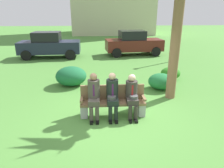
{
  "coord_description": "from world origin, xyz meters",
  "views": [
    {
      "loc": [
        -0.53,
        -5.37,
        2.94
      ],
      "look_at": [
        -0.13,
        0.5,
        0.85
      ],
      "focal_mm": 32.94,
      "sensor_mm": 36.0,
      "label": 1
    }
  ],
  "objects_px": {
    "parked_car_far": "(133,43)",
    "parked_car_near": "(49,45)",
    "seated_man_left": "(94,94)",
    "seated_man_middle": "(112,93)",
    "street_lamp": "(179,27)",
    "seated_man_right": "(132,94)",
    "shrub_near_bench": "(71,76)",
    "park_bench": "(113,102)",
    "shrub_far_lawn": "(170,73)",
    "shrub_mid_lawn": "(161,81)"
  },
  "relations": [
    {
      "from": "shrub_far_lawn",
      "to": "parked_car_near",
      "type": "height_order",
      "value": "parked_car_near"
    },
    {
      "from": "seated_man_middle",
      "to": "street_lamp",
      "type": "relative_size",
      "value": 0.4
    },
    {
      "from": "seated_man_middle",
      "to": "shrub_mid_lawn",
      "type": "distance_m",
      "value": 3.03
    },
    {
      "from": "shrub_far_lawn",
      "to": "parked_car_near",
      "type": "bearing_deg",
      "value": 141.89
    },
    {
      "from": "seated_man_middle",
      "to": "park_bench",
      "type": "bearing_deg",
      "value": 81.09
    },
    {
      "from": "shrub_mid_lawn",
      "to": "parked_car_far",
      "type": "bearing_deg",
      "value": 89.75
    },
    {
      "from": "shrub_near_bench",
      "to": "street_lamp",
      "type": "distance_m",
      "value": 7.43
    },
    {
      "from": "shrub_mid_lawn",
      "to": "parked_car_near",
      "type": "bearing_deg",
      "value": 131.99
    },
    {
      "from": "park_bench",
      "to": "seated_man_middle",
      "type": "height_order",
      "value": "seated_man_middle"
    },
    {
      "from": "seated_man_right",
      "to": "shrub_mid_lawn",
      "type": "distance_m",
      "value": 2.67
    },
    {
      "from": "shrub_mid_lawn",
      "to": "street_lamp",
      "type": "height_order",
      "value": "street_lamp"
    },
    {
      "from": "parked_car_far",
      "to": "park_bench",
      "type": "bearing_deg",
      "value": -103.31
    },
    {
      "from": "parked_car_near",
      "to": "parked_car_far",
      "type": "relative_size",
      "value": 0.98
    },
    {
      "from": "parked_car_near",
      "to": "seated_man_middle",
      "type": "bearing_deg",
      "value": -67.06
    },
    {
      "from": "park_bench",
      "to": "shrub_mid_lawn",
      "type": "height_order",
      "value": "park_bench"
    },
    {
      "from": "park_bench",
      "to": "seated_man_left",
      "type": "distance_m",
      "value": 0.64
    },
    {
      "from": "park_bench",
      "to": "seated_man_middle",
      "type": "distance_m",
      "value": 0.34
    },
    {
      "from": "park_bench",
      "to": "parked_car_far",
      "type": "relative_size",
      "value": 0.47
    },
    {
      "from": "park_bench",
      "to": "parked_car_near",
      "type": "distance_m",
      "value": 9.06
    },
    {
      "from": "parked_car_far",
      "to": "parked_car_near",
      "type": "bearing_deg",
      "value": -174.72
    },
    {
      "from": "parked_car_near",
      "to": "seated_man_left",
      "type": "bearing_deg",
      "value": -70.15
    },
    {
      "from": "shrub_far_lawn",
      "to": "parked_car_far",
      "type": "xyz_separation_m",
      "value": [
        -0.78,
        5.59,
        0.56
      ]
    },
    {
      "from": "park_bench",
      "to": "shrub_near_bench",
      "type": "bearing_deg",
      "value": 119.62
    },
    {
      "from": "park_bench",
      "to": "seated_man_left",
      "type": "relative_size",
      "value": 1.43
    },
    {
      "from": "seated_man_middle",
      "to": "street_lamp",
      "type": "bearing_deg",
      "value": 57.26
    },
    {
      "from": "park_bench",
      "to": "seated_man_right",
      "type": "xyz_separation_m",
      "value": [
        0.54,
        -0.14,
        0.28
      ]
    },
    {
      "from": "seated_man_right",
      "to": "shrub_mid_lawn",
      "type": "xyz_separation_m",
      "value": [
        1.52,
        2.16,
        -0.39
      ]
    },
    {
      "from": "parked_car_far",
      "to": "shrub_far_lawn",
      "type": "bearing_deg",
      "value": -82.06
    },
    {
      "from": "parked_car_near",
      "to": "seated_man_right",
      "type": "bearing_deg",
      "value": -63.92
    },
    {
      "from": "seated_man_right",
      "to": "parked_car_far",
      "type": "xyz_separation_m",
      "value": [
        1.55,
        8.97,
        0.13
      ]
    },
    {
      "from": "shrub_near_bench",
      "to": "parked_car_near",
      "type": "height_order",
      "value": "parked_car_near"
    },
    {
      "from": "seated_man_left",
      "to": "street_lamp",
      "type": "distance_m",
      "value": 8.64
    },
    {
      "from": "seated_man_middle",
      "to": "street_lamp",
      "type": "xyz_separation_m",
      "value": [
        4.46,
        6.94,
        1.29
      ]
    },
    {
      "from": "seated_man_left",
      "to": "seated_man_right",
      "type": "bearing_deg",
      "value": -0.6
    },
    {
      "from": "seated_man_left",
      "to": "shrub_far_lawn",
      "type": "distance_m",
      "value": 4.82
    },
    {
      "from": "parked_car_far",
      "to": "street_lamp",
      "type": "distance_m",
      "value": 3.32
    },
    {
      "from": "park_bench",
      "to": "parked_car_near",
      "type": "bearing_deg",
      "value": 113.38
    },
    {
      "from": "parked_car_near",
      "to": "street_lamp",
      "type": "distance_m",
      "value": 8.26
    },
    {
      "from": "shrub_mid_lawn",
      "to": "parked_car_near",
      "type": "relative_size",
      "value": 0.25
    },
    {
      "from": "parked_car_far",
      "to": "street_lamp",
      "type": "height_order",
      "value": "street_lamp"
    },
    {
      "from": "shrub_near_bench",
      "to": "parked_car_near",
      "type": "xyz_separation_m",
      "value": [
        -2.05,
        5.6,
        0.44
      ]
    },
    {
      "from": "parked_car_far",
      "to": "street_lamp",
      "type": "bearing_deg",
      "value": -40.73
    },
    {
      "from": "park_bench",
      "to": "shrub_mid_lawn",
      "type": "relative_size",
      "value": 1.88
    },
    {
      "from": "shrub_far_lawn",
      "to": "parked_car_near",
      "type": "relative_size",
      "value": 0.22
    },
    {
      "from": "seated_man_middle",
      "to": "parked_car_far",
      "type": "height_order",
      "value": "parked_car_far"
    },
    {
      "from": "street_lamp",
      "to": "park_bench",
      "type": "bearing_deg",
      "value": -123.12
    },
    {
      "from": "seated_man_middle",
      "to": "shrub_near_bench",
      "type": "bearing_deg",
      "value": 118.17
    },
    {
      "from": "seated_man_middle",
      "to": "shrub_far_lawn",
      "type": "bearing_deg",
      "value": 49.36
    },
    {
      "from": "shrub_mid_lawn",
      "to": "parked_car_near",
      "type": "height_order",
      "value": "parked_car_near"
    },
    {
      "from": "shrub_far_lawn",
      "to": "parked_car_far",
      "type": "relative_size",
      "value": 0.22
    }
  ]
}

